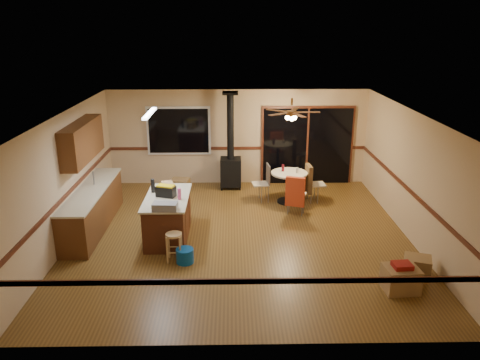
{
  "coord_description": "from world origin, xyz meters",
  "views": [
    {
      "loc": [
        -0.17,
        -8.96,
        4.28
      ],
      "look_at": [
        0.0,
        0.3,
        1.15
      ],
      "focal_mm": 35.0,
      "sensor_mm": 36.0,
      "label": 1
    }
  ],
  "objects_px": {
    "wood_stove": "(231,162)",
    "blue_bucket": "(185,256)",
    "kitchen_island": "(168,217)",
    "toolbox_black": "(166,191)",
    "box_under_window": "(180,186)",
    "bar_stool": "(174,247)",
    "chair_right": "(310,179)",
    "box_corner_a": "(401,279)",
    "dining_table": "(289,182)",
    "toolbox_grey": "(165,206)",
    "chair_left": "(265,178)",
    "box_corner_b": "(417,267)",
    "chair_near": "(295,192)"
  },
  "relations": [
    {
      "from": "chair_left",
      "to": "toolbox_black",
      "type": "bearing_deg",
      "value": -136.59
    },
    {
      "from": "toolbox_grey",
      "to": "dining_table",
      "type": "relative_size",
      "value": 0.52
    },
    {
      "from": "toolbox_black",
      "to": "box_under_window",
      "type": "xyz_separation_m",
      "value": [
        -0.01,
        2.69,
        -0.82
      ]
    },
    {
      "from": "toolbox_black",
      "to": "kitchen_island",
      "type": "bearing_deg",
      "value": -49.27
    },
    {
      "from": "blue_bucket",
      "to": "chair_left",
      "type": "relative_size",
      "value": 0.64
    },
    {
      "from": "dining_table",
      "to": "chair_right",
      "type": "bearing_deg",
      "value": 4.14
    },
    {
      "from": "chair_near",
      "to": "box_corner_a",
      "type": "relative_size",
      "value": 1.26
    },
    {
      "from": "chair_right",
      "to": "box_under_window",
      "type": "distance_m",
      "value": 3.39
    },
    {
      "from": "wood_stove",
      "to": "box_under_window",
      "type": "bearing_deg",
      "value": -165.7
    },
    {
      "from": "bar_stool",
      "to": "blue_bucket",
      "type": "height_order",
      "value": "bar_stool"
    },
    {
      "from": "bar_stool",
      "to": "chair_left",
      "type": "height_order",
      "value": "chair_left"
    },
    {
      "from": "toolbox_grey",
      "to": "chair_near",
      "type": "height_order",
      "value": "toolbox_grey"
    },
    {
      "from": "toolbox_grey",
      "to": "chair_left",
      "type": "xyz_separation_m",
      "value": [
        2.09,
        2.79,
        -0.38
      ]
    },
    {
      "from": "dining_table",
      "to": "box_corner_b",
      "type": "xyz_separation_m",
      "value": [
        1.85,
        -3.64,
        -0.35
      ]
    },
    {
      "from": "bar_stool",
      "to": "chair_left",
      "type": "relative_size",
      "value": 1.08
    },
    {
      "from": "kitchen_island",
      "to": "box_under_window",
      "type": "bearing_deg",
      "value": 90.63
    },
    {
      "from": "toolbox_grey",
      "to": "box_corner_a",
      "type": "distance_m",
      "value": 4.39
    },
    {
      "from": "chair_right",
      "to": "dining_table",
      "type": "bearing_deg",
      "value": -175.86
    },
    {
      "from": "kitchen_island",
      "to": "box_under_window",
      "type": "height_order",
      "value": "kitchen_island"
    },
    {
      "from": "wood_stove",
      "to": "chair_right",
      "type": "relative_size",
      "value": 3.6
    },
    {
      "from": "blue_bucket",
      "to": "chair_right",
      "type": "bearing_deg",
      "value": 47.84
    },
    {
      "from": "wood_stove",
      "to": "bar_stool",
      "type": "distance_m",
      "value": 4.24
    },
    {
      "from": "kitchen_island",
      "to": "box_corner_b",
      "type": "distance_m",
      "value": 4.91
    },
    {
      "from": "chair_right",
      "to": "box_corner_a",
      "type": "relative_size",
      "value": 1.26
    },
    {
      "from": "toolbox_grey",
      "to": "box_under_window",
      "type": "relative_size",
      "value": 1.0
    },
    {
      "from": "bar_stool",
      "to": "chair_near",
      "type": "xyz_separation_m",
      "value": [
        2.54,
        2.12,
        0.32
      ]
    },
    {
      "from": "toolbox_black",
      "to": "box_under_window",
      "type": "relative_size",
      "value": 0.83
    },
    {
      "from": "bar_stool",
      "to": "box_corner_b",
      "type": "distance_m",
      "value": 4.41
    },
    {
      "from": "kitchen_island",
      "to": "wood_stove",
      "type": "relative_size",
      "value": 0.67
    },
    {
      "from": "box_under_window",
      "to": "kitchen_island",
      "type": "bearing_deg",
      "value": -89.37
    },
    {
      "from": "blue_bucket",
      "to": "bar_stool",
      "type": "bearing_deg",
      "value": 158.25
    },
    {
      "from": "wood_stove",
      "to": "blue_bucket",
      "type": "distance_m",
      "value": 4.29
    },
    {
      "from": "wood_stove",
      "to": "kitchen_island",
      "type": "bearing_deg",
      "value": -113.09
    },
    {
      "from": "kitchen_island",
      "to": "blue_bucket",
      "type": "xyz_separation_m",
      "value": [
        0.44,
        -1.12,
        -0.31
      ]
    },
    {
      "from": "kitchen_island",
      "to": "box_corner_a",
      "type": "bearing_deg",
      "value": -27.32
    },
    {
      "from": "box_under_window",
      "to": "toolbox_black",
      "type": "bearing_deg",
      "value": -89.74
    },
    {
      "from": "box_under_window",
      "to": "box_corner_a",
      "type": "height_order",
      "value": "box_corner_a"
    },
    {
      "from": "kitchen_island",
      "to": "chair_right",
      "type": "relative_size",
      "value": 2.4
    },
    {
      "from": "chair_near",
      "to": "box_corner_a",
      "type": "bearing_deg",
      "value": -67.2
    },
    {
      "from": "toolbox_grey",
      "to": "dining_table",
      "type": "bearing_deg",
      "value": 44.89
    },
    {
      "from": "chair_near",
      "to": "box_corner_b",
      "type": "xyz_separation_m",
      "value": [
        1.81,
        -2.77,
        -0.42
      ]
    },
    {
      "from": "chair_near",
      "to": "chair_right",
      "type": "xyz_separation_m",
      "value": [
        0.48,
        0.91,
        0.0
      ]
    },
    {
      "from": "blue_bucket",
      "to": "box_corner_a",
      "type": "height_order",
      "value": "box_corner_a"
    },
    {
      "from": "chair_right",
      "to": "box_corner_b",
      "type": "distance_m",
      "value": 3.94
    },
    {
      "from": "wood_stove",
      "to": "blue_bucket",
      "type": "bearing_deg",
      "value": -101.62
    },
    {
      "from": "box_corner_a",
      "to": "bar_stool",
      "type": "bearing_deg",
      "value": 164.19
    },
    {
      "from": "toolbox_black",
      "to": "bar_stool",
      "type": "relative_size",
      "value": 0.69
    },
    {
      "from": "chair_left",
      "to": "chair_right",
      "type": "bearing_deg",
      "value": -3.83
    },
    {
      "from": "wood_stove",
      "to": "blue_bucket",
      "type": "xyz_separation_m",
      "value": [
        -0.86,
        -4.17,
        -0.59
      ]
    },
    {
      "from": "dining_table",
      "to": "chair_right",
      "type": "xyz_separation_m",
      "value": [
        0.52,
        0.04,
        0.07
      ]
    }
  ]
}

